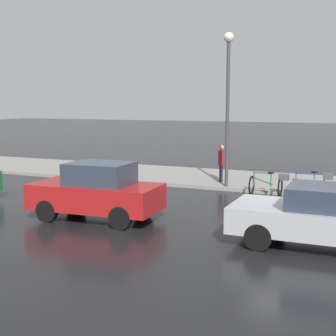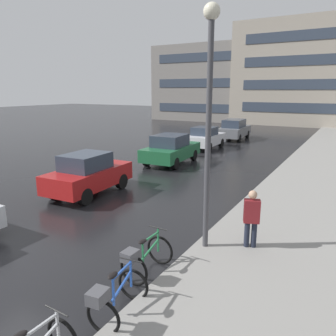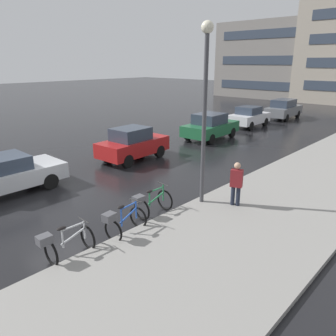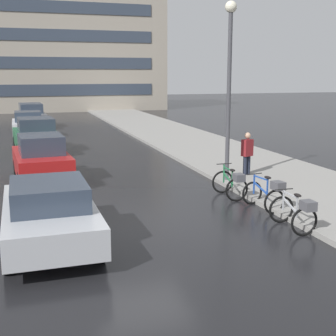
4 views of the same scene
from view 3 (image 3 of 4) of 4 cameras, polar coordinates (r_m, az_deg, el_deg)
The scene contains 13 objects.
ground_plane at distance 12.60m, azimuth -17.99°, elevation -5.58°, with size 140.00×140.00×0.00m, color black.
sidewalk_kerb at distance 16.66m, azimuth 26.12°, elevation -0.56°, with size 4.80×60.00×0.14m, color gray.
bicycle_nearest at distance 8.93m, azimuth -17.64°, elevation -12.28°, with size 0.72×1.38×0.94m.
bicycle_second at distance 9.62m, azimuth -7.99°, elevation -9.15°, with size 0.81×1.42×0.99m.
bicycle_third at distance 10.75m, azimuth -3.08°, elevation -6.03°, with size 0.74×1.38×0.98m.
car_silver at distance 13.98m, azimuth -26.58°, elevation -1.04°, with size 1.96×4.27×1.47m.
car_red at distance 16.95m, azimuth -6.17°, elevation 4.20°, with size 1.96×3.87×1.68m.
car_green at distance 21.75m, azimuth 7.39°, elevation 7.22°, with size 2.19×4.30×1.67m.
car_white at distance 26.40m, azimuth 13.92°, elevation 8.66°, with size 1.82×3.71×1.57m.
car_grey at distance 31.12m, azimuth 19.49°, elevation 9.67°, with size 2.02×4.48×1.70m.
pedestrian at distance 11.32m, azimuth 11.80°, elevation -2.61°, with size 0.46×0.37×1.68m.
streetlamp at distance 10.79m, azimuth 6.49°, elevation 12.71°, with size 0.39×0.39×6.05m.
building_facade_side at distance 51.09m, azimuth 19.09°, elevation 17.31°, with size 15.41×10.28×10.01m.
Camera 3 is at (10.31, -5.36, 4.87)m, focal length 35.00 mm.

